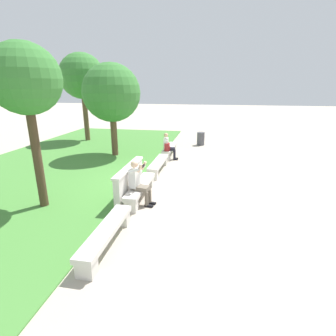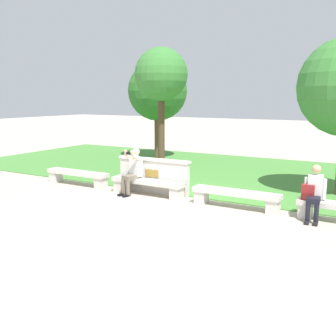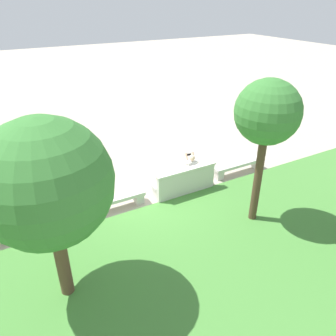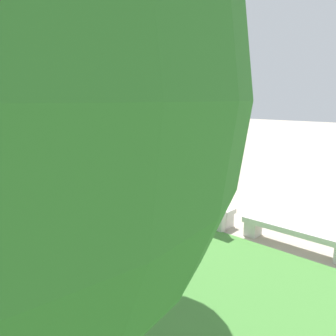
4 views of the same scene
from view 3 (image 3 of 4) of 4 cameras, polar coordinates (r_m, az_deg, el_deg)
name	(u,v)px [view 3 (image 3 of 4)]	position (r m, az deg, el deg)	size (l,w,h in m)	color
ground_plane	(149,199)	(11.48, -3.41, -5.42)	(80.00, 80.00, 0.00)	#B2A593
grass_strip	(227,285)	(8.64, 10.18, -19.41)	(22.17, 8.00, 0.03)	#478438
bench_main	(238,166)	(13.25, 12.13, 0.37)	(2.26, 0.40, 0.45)	beige
bench_near	(181,182)	(11.85, 2.30, -2.48)	(2.26, 0.40, 0.45)	beige
bench_mid	(112,202)	(10.92, -9.73, -5.85)	(2.26, 0.40, 0.45)	beige
bench_far	(27,226)	(10.57, -23.40, -9.32)	(2.26, 0.40, 0.45)	beige
backrest_wall_with_plaque	(186,181)	(11.50, 3.19, -2.34)	(2.31, 0.24, 1.01)	beige
person_photographer	(190,168)	(11.90, 3.93, -0.03)	(0.52, 0.77, 1.32)	black
person_distant	(51,208)	(10.46, -19.73, -6.53)	(0.48, 0.69, 1.26)	black
backpack	(56,208)	(10.48, -18.93, -6.62)	(0.28, 0.24, 0.43)	maroon
tree_behind_wall	(47,184)	(6.89, -20.38, -2.59)	(2.71, 2.71, 4.38)	brown
tree_left_background	(267,114)	(9.32, 16.92, 8.98)	(1.81, 1.81, 4.42)	#4C3826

